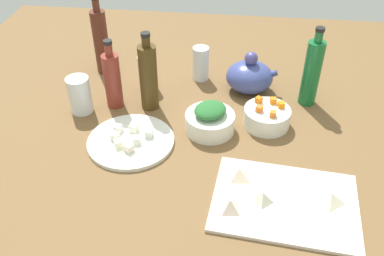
% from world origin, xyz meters
% --- Properties ---
extents(tabletop, '(1.90, 1.90, 0.03)m').
position_xyz_m(tabletop, '(0.00, 0.00, 0.01)').
color(tabletop, brown).
rests_on(tabletop, ground).
extents(cutting_board, '(0.38, 0.29, 0.01)m').
position_xyz_m(cutting_board, '(0.26, -0.21, 0.03)').
color(cutting_board, silver).
rests_on(cutting_board, tabletop).
extents(plate_tofu, '(0.25, 0.25, 0.01)m').
position_xyz_m(plate_tofu, '(-0.18, -0.03, 0.04)').
color(plate_tofu, white).
rests_on(plate_tofu, tabletop).
extents(bowl_greens, '(0.15, 0.15, 0.06)m').
position_xyz_m(bowl_greens, '(0.05, 0.06, 0.06)').
color(bowl_greens, white).
rests_on(bowl_greens, tabletop).
extents(bowl_carrots, '(0.14, 0.14, 0.06)m').
position_xyz_m(bowl_carrots, '(0.22, 0.11, 0.06)').
color(bowl_carrots, white).
rests_on(bowl_carrots, tabletop).
extents(teapot, '(0.17, 0.15, 0.14)m').
position_xyz_m(teapot, '(0.16, 0.30, 0.08)').
color(teapot, '#3D488C').
rests_on(teapot, tabletop).
extents(bottle_0, '(0.06, 0.06, 0.26)m').
position_xyz_m(bottle_0, '(0.35, 0.25, 0.14)').
color(bottle_0, '#176731').
rests_on(bottle_0, tabletop).
extents(bottle_1, '(0.05, 0.05, 0.23)m').
position_xyz_m(bottle_1, '(-0.27, 0.16, 0.13)').
color(bottle_1, maroon).
rests_on(bottle_1, tabletop).
extents(bottle_2, '(0.05, 0.05, 0.28)m').
position_xyz_m(bottle_2, '(-0.37, 0.37, 0.15)').
color(bottle_2, '#55271B').
rests_on(bottle_2, tabletop).
extents(bottle_3, '(0.06, 0.06, 0.26)m').
position_xyz_m(bottle_3, '(-0.16, 0.16, 0.14)').
color(bottle_3, '#453213').
rests_on(bottle_3, tabletop).
extents(drinking_glass_0, '(0.07, 0.07, 0.12)m').
position_xyz_m(drinking_glass_0, '(-0.37, 0.11, 0.09)').
color(drinking_glass_0, white).
rests_on(drinking_glass_0, tabletop).
extents(drinking_glass_1, '(0.06, 0.06, 0.12)m').
position_xyz_m(drinking_glass_1, '(-0.19, 0.28, 0.09)').
color(drinking_glass_1, white).
rests_on(drinking_glass_1, tabletop).
extents(drinking_glass_2, '(0.06, 0.06, 0.12)m').
position_xyz_m(drinking_glass_2, '(-0.01, 0.36, 0.09)').
color(drinking_glass_2, white).
rests_on(drinking_glass_2, tabletop).
extents(carrot_cube_0, '(0.02, 0.02, 0.02)m').
position_xyz_m(carrot_cube_0, '(0.26, 0.12, 0.10)').
color(carrot_cube_0, orange).
rests_on(carrot_cube_0, bowl_carrots).
extents(carrot_cube_1, '(0.02, 0.02, 0.02)m').
position_xyz_m(carrot_cube_1, '(0.23, 0.07, 0.10)').
color(carrot_cube_1, orange).
rests_on(carrot_cube_1, bowl_carrots).
extents(carrot_cube_2, '(0.02, 0.02, 0.02)m').
position_xyz_m(carrot_cube_2, '(0.19, 0.10, 0.10)').
color(carrot_cube_2, orange).
rests_on(carrot_cube_2, bowl_carrots).
extents(carrot_cube_3, '(0.03, 0.03, 0.02)m').
position_xyz_m(carrot_cube_3, '(0.19, 0.14, 0.10)').
color(carrot_cube_3, orange).
rests_on(carrot_cube_3, bowl_carrots).
extents(carrot_cube_4, '(0.02, 0.02, 0.02)m').
position_xyz_m(carrot_cube_4, '(0.23, 0.14, 0.10)').
color(carrot_cube_4, orange).
rests_on(carrot_cube_4, bowl_carrots).
extents(chopped_greens_mound, '(0.13, 0.13, 0.03)m').
position_xyz_m(chopped_greens_mound, '(0.05, 0.06, 0.10)').
color(chopped_greens_mound, '#296A31').
rests_on(chopped_greens_mound, bowl_greens).
extents(tofu_cube_0, '(0.03, 0.03, 0.02)m').
position_xyz_m(tofu_cube_0, '(-0.17, 0.01, 0.05)').
color(tofu_cube_0, white).
rests_on(tofu_cube_0, plate_tofu).
extents(tofu_cube_1, '(0.03, 0.03, 0.02)m').
position_xyz_m(tofu_cube_1, '(-0.22, -0.03, 0.05)').
color(tofu_cube_1, white).
rests_on(tofu_cube_1, plate_tofu).
extents(tofu_cube_2, '(0.02, 0.02, 0.02)m').
position_xyz_m(tofu_cube_2, '(-0.13, -0.01, 0.05)').
color(tofu_cube_2, white).
rests_on(tofu_cube_2, plate_tofu).
extents(tofu_cube_3, '(0.03, 0.03, 0.02)m').
position_xyz_m(tofu_cube_3, '(-0.16, -0.04, 0.05)').
color(tofu_cube_3, white).
rests_on(tofu_cube_3, plate_tofu).
extents(tofu_cube_4, '(0.03, 0.03, 0.02)m').
position_xyz_m(tofu_cube_4, '(-0.17, -0.08, 0.05)').
color(tofu_cube_4, '#F6E3CB').
rests_on(tofu_cube_4, plate_tofu).
extents(tofu_cube_5, '(0.03, 0.03, 0.02)m').
position_xyz_m(tofu_cube_5, '(-0.22, 0.01, 0.05)').
color(tofu_cube_5, white).
rests_on(tofu_cube_5, plate_tofu).
extents(tofu_cube_6, '(0.03, 0.03, 0.02)m').
position_xyz_m(tofu_cube_6, '(-0.20, -0.06, 0.05)').
color(tofu_cube_6, white).
rests_on(tofu_cube_6, plate_tofu).
extents(dumpling_0, '(0.04, 0.04, 0.03)m').
position_xyz_m(dumpling_0, '(0.20, -0.22, 0.06)').
color(dumpling_0, beige).
rests_on(dumpling_0, cutting_board).
extents(dumpling_1, '(0.07, 0.07, 0.03)m').
position_xyz_m(dumpling_1, '(0.14, -0.14, 0.05)').
color(dumpling_1, beige).
rests_on(dumpling_1, cutting_board).
extents(dumpling_2, '(0.06, 0.07, 0.03)m').
position_xyz_m(dumpling_2, '(0.36, -0.20, 0.05)').
color(dumpling_2, beige).
rests_on(dumpling_2, cutting_board).
extents(dumpling_3, '(0.06, 0.06, 0.03)m').
position_xyz_m(dumpling_3, '(0.12, -0.26, 0.06)').
color(dumpling_3, beige).
rests_on(dumpling_3, cutting_board).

